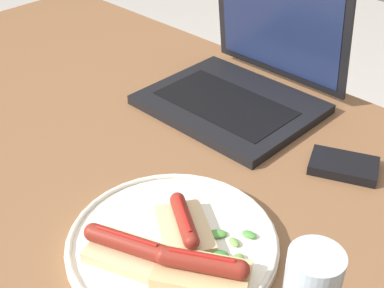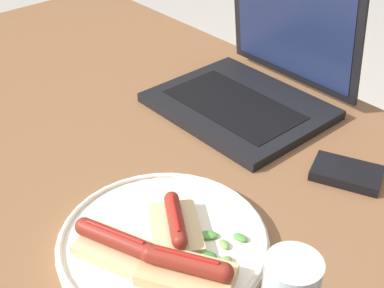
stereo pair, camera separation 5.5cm
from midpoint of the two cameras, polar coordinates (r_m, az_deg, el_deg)
desk at (r=1.00m, az=-2.72°, el=-2.02°), size 1.50×0.78×0.75m
laptop at (r=1.04m, az=8.18°, el=6.50°), size 0.31×0.29×0.26m
plate at (r=0.74m, az=-0.94°, el=-10.31°), size 0.29×0.29×0.02m
sausage_toast_left at (r=0.74m, az=0.40°, el=-8.66°), size 0.12×0.11×0.04m
sausage_toast_middle at (r=0.68m, az=1.80°, el=-13.30°), size 0.13×0.11×0.04m
sausage_toast_right at (r=0.71m, az=-5.84°, el=-10.72°), size 0.12×0.09×0.04m
salad_pile at (r=0.72m, az=5.05°, el=-11.17°), size 0.08×0.08×0.01m
external_drive at (r=0.90m, az=17.88°, el=-3.02°), size 0.13×0.11×0.02m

